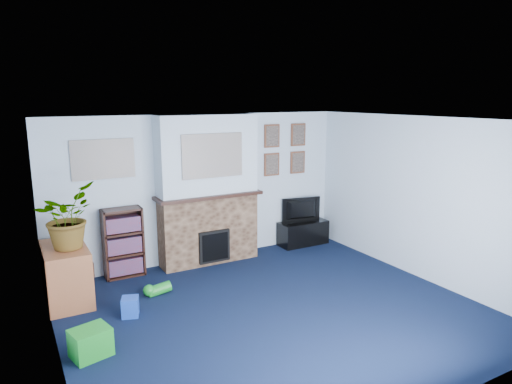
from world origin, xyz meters
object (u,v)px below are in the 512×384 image
television (303,210)px  sideboard (66,276)px  bookshelf (123,244)px  tv_stand (303,232)px

television → sideboard: 4.14m
television → bookshelf: 3.23m
bookshelf → sideboard: bearing=-149.0°
tv_stand → bookshelf: (-3.23, 0.08, 0.28)m
tv_stand → bookshelf: bookshelf is taller
sideboard → tv_stand: bearing=6.2°
sideboard → bookshelf: bearing=31.0°
bookshelf → sideboard: bookshelf is taller
tv_stand → television: 0.42m
tv_stand → bookshelf: size_ratio=0.87×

